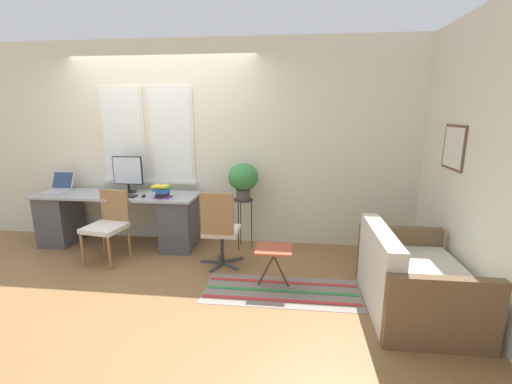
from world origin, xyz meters
name	(u,v)px	position (x,y,z in m)	size (l,w,h in m)	color
ground_plane	(153,256)	(0.00, 0.00, 0.00)	(14.00, 14.00, 0.00)	olive
wall_back_with_window	(166,144)	(-0.01, 0.67, 1.35)	(9.00, 0.12, 2.70)	beige
wall_right_with_picture	(448,153)	(3.39, 0.00, 1.35)	(0.08, 9.00, 2.70)	beige
desk	(119,218)	(-0.58, 0.30, 0.39)	(2.17, 0.60, 0.72)	#9EA3A8
laptop	(58,188)	(-1.44, 0.34, 0.78)	(0.31, 0.37, 0.25)	#B7B7BC
monitor	(128,173)	(-0.45, 0.40, 0.98)	(0.40, 0.19, 0.49)	black
keyboard	(120,196)	(-0.46, 0.16, 0.73)	(0.44, 0.12, 0.02)	black
mouse	(144,196)	(-0.14, 0.16, 0.74)	(0.04, 0.07, 0.04)	black
book_stack	(162,191)	(0.11, 0.17, 0.81)	(0.23, 0.19, 0.16)	purple
desk_chair_wooden	(108,223)	(-0.48, -0.15, 0.46)	(0.49, 0.49, 0.85)	olive
office_chair_swivel	(220,228)	(0.92, -0.20, 0.47)	(0.50, 0.53, 0.92)	#47474C
couch_loveseat	(412,282)	(2.85, -0.88, 0.27)	(0.84, 1.22, 0.76)	silver
plant_stand	(243,206)	(1.11, 0.39, 0.59)	(0.25, 0.25, 0.68)	#333338
potted_plant	(243,178)	(1.11, 0.39, 0.95)	(0.39, 0.39, 0.47)	#514C47
floor_rug_striped	(281,291)	(1.66, -0.70, 0.00)	(1.58, 0.63, 0.01)	gray
folding_stool	(274,252)	(1.57, -0.59, 0.38)	(0.37, 0.31, 0.43)	#B24C33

